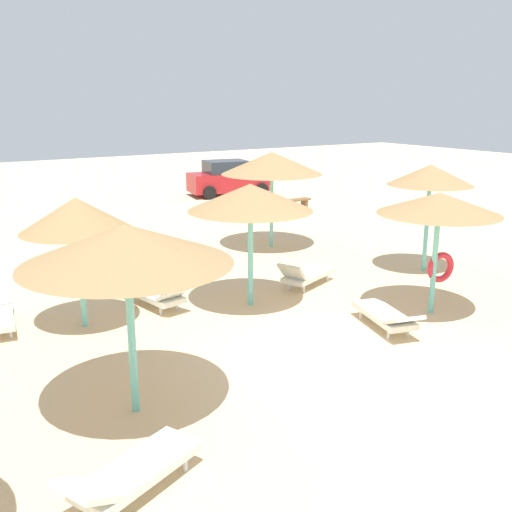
# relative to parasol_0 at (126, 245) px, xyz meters

# --- Properties ---
(ground_plane) EXTENTS (80.00, 80.00, 0.00)m
(ground_plane) POSITION_rel_parasol_0_xyz_m (4.12, 0.01, -2.64)
(ground_plane) COLOR beige
(parasol_0) EXTENTS (3.10, 3.10, 2.94)m
(parasol_0) POSITION_rel_parasol_0_xyz_m (0.00, 0.00, 0.00)
(parasol_0) COLOR #6BC6BC
(parasol_0) RESTS_ON ground
(parasol_1) EXTENTS (2.29, 2.29, 2.75)m
(parasol_1) POSITION_rel_parasol_0_xyz_m (0.39, 3.89, -0.24)
(parasol_1) COLOR #6BC6BC
(parasol_1) RESTS_ON ground
(parasol_2) EXTENTS (2.82, 2.82, 2.84)m
(parasol_2) POSITION_rel_parasol_0_xyz_m (4.06, 3.15, -0.11)
(parasol_2) COLOR #6BC6BC
(parasol_2) RESTS_ON ground
(parasol_6) EXTENTS (2.65, 2.65, 2.72)m
(parasol_6) POSITION_rel_parasol_0_xyz_m (7.21, 0.52, -0.19)
(parasol_6) COLOR #6BC6BC
(parasol_6) RESTS_ON ground
(parasol_7) EXTENTS (3.19, 3.19, 3.05)m
(parasol_7) POSITION_rel_parasol_0_xyz_m (7.58, 7.50, 0.07)
(parasol_7) COLOR #6BC6BC
(parasol_7) RESTS_ON ground
(parasol_8) EXTENTS (2.30, 2.30, 2.96)m
(parasol_8) POSITION_rel_parasol_0_xyz_m (9.65, 2.95, 0.03)
(parasol_8) COLOR #6BC6BC
(parasol_8) RESTS_ON ground
(lounger_0) EXTENTS (2.01, 1.34, 0.63)m
(lounger_0) POSITION_rel_parasol_0_xyz_m (-0.79, -1.88, -2.33)
(lounger_0) COLOR silver
(lounger_0) RESTS_ON ground
(lounger_1) EXTENTS (0.96, 1.98, 0.70)m
(lounger_1) POSITION_rel_parasol_0_xyz_m (2.15, 4.14, -2.32)
(lounger_1) COLOR silver
(lounger_1) RESTS_ON ground
(lounger_2) EXTENTS (1.97, 1.29, 0.77)m
(lounger_2) POSITION_rel_parasol_0_xyz_m (5.98, 3.55, -2.31)
(lounger_2) COLOR silver
(lounger_2) RESTS_ON ground
(lounger_6) EXTENTS (1.12, 2.02, 0.61)m
(lounger_6) POSITION_rel_parasol_0_xyz_m (5.64, 0.31, -2.33)
(lounger_6) COLOR silver
(lounger_6) RESTS_ON ground
(bench_0) EXTENTS (1.52, 0.49, 0.49)m
(bench_0) POSITION_rel_parasol_0_xyz_m (12.03, 12.30, -2.29)
(bench_0) COLOR brown
(bench_0) RESTS_ON ground
(parked_car) EXTENTS (4.23, 2.53, 1.72)m
(parked_car) POSITION_rel_parasol_0_xyz_m (11.73, 17.44, -1.81)
(parked_car) COLOR #B21E23
(parked_car) RESTS_ON ground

